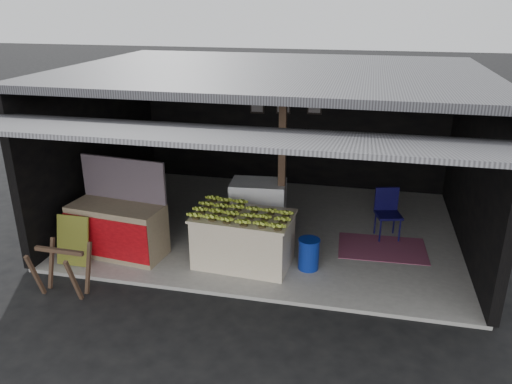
% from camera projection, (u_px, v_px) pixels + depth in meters
% --- Properties ---
extents(ground, '(80.00, 80.00, 0.00)m').
position_uv_depth(ground, '(238.00, 299.00, 7.35)').
color(ground, black).
rests_on(ground, ground).
extents(concrete_slab, '(7.00, 5.00, 0.06)m').
position_uv_depth(concrete_slab, '(271.00, 227.00, 9.62)').
color(concrete_slab, gray).
rests_on(concrete_slab, ground).
extents(shophouse, '(7.40, 7.29, 3.02)m').
position_uv_depth(shophouse, '(275.00, 117.00, 9.16)').
color(shophouse, black).
rests_on(shophouse, ground).
extents(banana_table, '(1.63, 1.07, 0.87)m').
position_uv_depth(banana_table, '(243.00, 239.00, 8.07)').
color(banana_table, silver).
rests_on(banana_table, concrete_slab).
extents(banana_pile, '(1.50, 0.96, 0.17)m').
position_uv_depth(banana_pile, '(243.00, 210.00, 7.88)').
color(banana_pile, '#CAD32C').
rests_on(banana_pile, banana_table).
extents(white_crate, '(1.01, 0.73, 1.07)m').
position_uv_depth(white_crate, '(258.00, 210.00, 8.94)').
color(white_crate, white).
rests_on(white_crate, concrete_slab).
extents(neighbor_stall, '(1.64, 0.89, 1.62)m').
position_uv_depth(neighbor_stall, '(118.00, 227.00, 8.37)').
color(neighbor_stall, '#998466').
rests_on(neighbor_stall, concrete_slab).
extents(green_signboard, '(0.55, 0.23, 0.81)m').
position_uv_depth(green_signboard, '(73.00, 241.00, 8.07)').
color(green_signboard, black).
rests_on(green_signboard, concrete_slab).
extents(sawhorse, '(0.78, 0.68, 0.76)m').
position_uv_depth(sawhorse, '(61.00, 266.00, 7.29)').
color(sawhorse, '#4C3426').
rests_on(sawhorse, ground).
extents(water_barrel, '(0.33, 0.33, 0.49)m').
position_uv_depth(water_barrel, '(309.00, 255.00, 7.98)').
color(water_barrel, navy).
rests_on(water_barrel, concrete_slab).
extents(plastic_chair, '(0.52, 0.52, 0.91)m').
position_uv_depth(plastic_chair, '(387.00, 209.00, 9.00)').
color(plastic_chair, '#0D0A3B').
rests_on(plastic_chair, concrete_slab).
extents(magenta_rug, '(1.54, 1.06, 0.01)m').
position_uv_depth(magenta_rug, '(382.00, 248.00, 8.71)').
color(magenta_rug, '#7F1C51').
rests_on(magenta_rug, concrete_slab).
extents(picture_frames, '(1.62, 0.04, 0.46)m').
position_uv_depth(picture_frames, '(285.00, 104.00, 11.15)').
color(picture_frames, black).
rests_on(picture_frames, shophouse).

